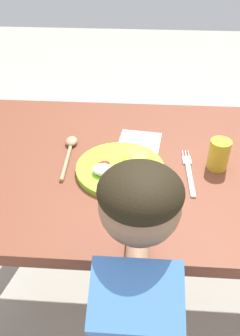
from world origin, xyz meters
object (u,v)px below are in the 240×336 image
(spoon, at_px, (70,148))
(drinking_cup, at_px, (219,154))
(fork, at_px, (189,172))
(plate, at_px, (122,167))

(spoon, distance_m, drinking_cup, 0.45)
(spoon, relative_size, drinking_cup, 2.44)
(fork, distance_m, drinking_cup, 0.10)
(plate, height_order, fork, plate)
(fork, bearing_deg, plate, 90.43)
(fork, height_order, drinking_cup, drinking_cup)
(spoon, height_order, drinking_cup, drinking_cup)
(plate, relative_size, drinking_cup, 2.83)
(spoon, xyz_separation_m, drinking_cup, (0.45, -0.06, 0.04))
(fork, distance_m, spoon, 0.38)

